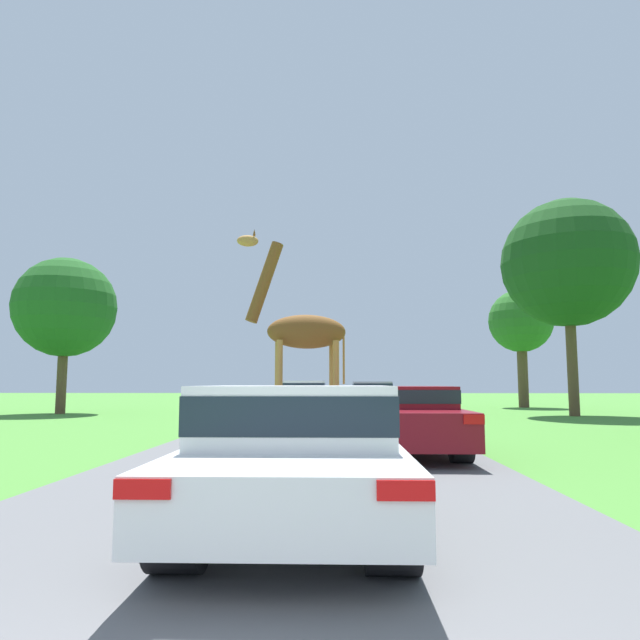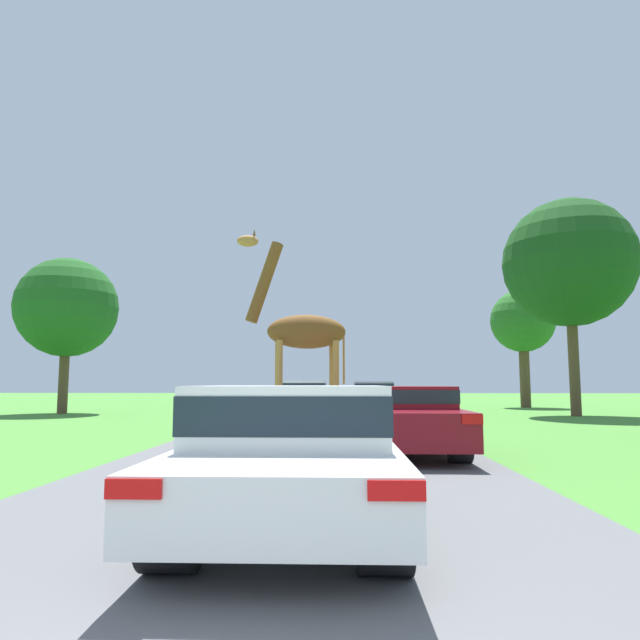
{
  "view_description": "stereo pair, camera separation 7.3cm",
  "coord_description": "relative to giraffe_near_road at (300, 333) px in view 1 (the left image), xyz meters",
  "views": [
    {
      "loc": [
        0.57,
        -1.07,
        1.38
      ],
      "look_at": [
        0.14,
        13.68,
        3.02
      ],
      "focal_mm": 32.0,
      "sensor_mm": 36.0,
      "label": 1
    },
    {
      "loc": [
        0.64,
        -1.07,
        1.38
      ],
      "look_at": [
        0.14,
        13.68,
        3.02
      ],
      "focal_mm": 32.0,
      "sensor_mm": 36.0,
      "label": 2
    }
  ],
  "objects": [
    {
      "name": "road",
      "position": [
        0.37,
        16.35,
        -2.68
      ],
      "size": [
        6.78,
        120.0,
        0.0
      ],
      "color": "#5B5B5E",
      "rests_on": "ground"
    },
    {
      "name": "giraffe_near_road",
      "position": [
        0.0,
        0.0,
        0.0
      ],
      "size": [
        2.91,
        1.05,
        5.39
      ],
      "rotation": [
        0.0,
        0.0,
        1.74
      ],
      "color": "#B77F3D",
      "rests_on": "ground"
    },
    {
      "name": "car_lead_maroon",
      "position": [
        0.55,
        -9.21,
        -1.95
      ],
      "size": [
        1.95,
        3.98,
        1.35
      ],
      "color": "silver",
      "rests_on": "ground"
    },
    {
      "name": "car_queue_right",
      "position": [
        -0.39,
        6.64,
        -1.92
      ],
      "size": [
        1.96,
        4.12,
        1.47
      ],
      "color": "silver",
      "rests_on": "ground"
    },
    {
      "name": "car_queue_left",
      "position": [
        2.54,
        11.3,
        -1.92
      ],
      "size": [
        1.87,
        4.32,
        1.45
      ],
      "color": "gray",
      "rests_on": "ground"
    },
    {
      "name": "car_far_ahead",
      "position": [
        -0.97,
        16.21,
        -1.94
      ],
      "size": [
        1.95,
        4.42,
        1.37
      ],
      "color": "#561914",
      "rests_on": "ground"
    },
    {
      "name": "car_verge_right",
      "position": [
        2.36,
        -3.15,
        -1.97
      ],
      "size": [
        1.86,
        4.68,
        1.32
      ],
      "color": "maroon",
      "rests_on": "ground"
    },
    {
      "name": "tree_left_edge",
      "position": [
        11.0,
        9.92,
        3.88
      ],
      "size": [
        5.58,
        5.58,
        9.38
      ],
      "color": "brown",
      "rests_on": "ground"
    },
    {
      "name": "tree_centre_back",
      "position": [
        -11.63,
        11.1,
        2.18
      ],
      "size": [
        4.6,
        4.6,
        7.18
      ],
      "color": "brown",
      "rests_on": "ground"
    },
    {
      "name": "tree_mid_field",
      "position": [
        11.7,
        18.64,
        2.24
      ],
      "size": [
        3.67,
        3.67,
        6.84
      ],
      "color": "brown",
      "rests_on": "ground"
    }
  ]
}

